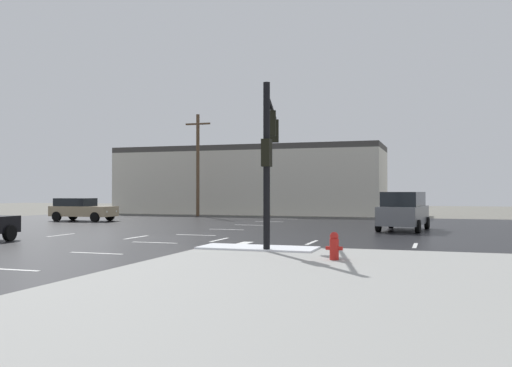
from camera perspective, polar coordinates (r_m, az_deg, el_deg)
ground_plane at (r=24.42m, az=-8.17°, el=-5.70°), size 120.00×120.00×0.00m
road_asphalt at (r=24.42m, az=-8.17°, el=-5.67°), size 44.00×44.00×0.02m
snow_strip_curbside at (r=18.83m, az=0.17°, el=-6.65°), size 4.00×1.60×0.06m
lane_markings at (r=22.67m, az=-6.97°, el=-6.02°), size 36.15×36.15×0.01m
traffic_signal_mast at (r=19.74m, az=1.41°, el=4.42°), size 1.56×5.85×5.51m
fire_hydrant at (r=15.90m, az=8.08°, el=-6.39°), size 0.48×0.26×0.79m
strip_building_background at (r=51.99m, az=-0.67°, el=0.31°), size 24.72×8.00×6.19m
sedan_tan at (r=40.31m, az=-17.58°, el=-2.52°), size 4.54×2.03×1.58m
suv_grey at (r=30.18m, az=14.99°, el=-2.67°), size 2.62×5.00×2.03m
utility_pole_distant at (r=46.44m, az=-6.03°, el=2.15°), size 2.20×0.28×8.53m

